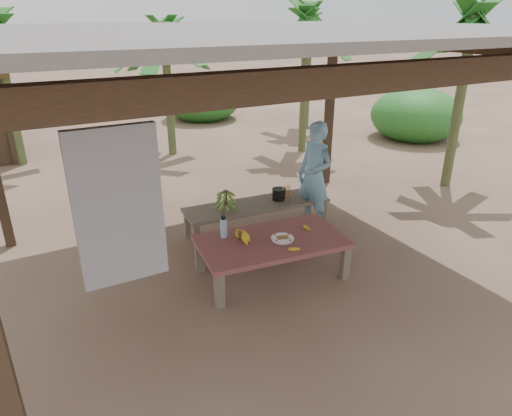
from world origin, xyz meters
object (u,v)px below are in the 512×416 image
ripe_banana_bunch (240,236)px  plate (283,239)px  bench (257,207)px  water_flask (224,227)px  work_table (271,244)px  woman (315,176)px  cooking_pot (279,194)px

ripe_banana_bunch → plate: 0.53m
bench → water_flask: size_ratio=7.08×
work_table → water_flask: 0.63m
water_flask → woman: (1.79, 0.60, 0.19)m
work_table → cooking_pot: bearing=61.7°
work_table → cooking_pot: (0.83, 1.19, 0.10)m
bench → ripe_banana_bunch: ripe_banana_bunch is taller
ripe_banana_bunch → plate: (0.48, -0.21, -0.06)m
water_flask → woman: size_ratio=0.19×
plate → woman: woman is taller
plate → woman: size_ratio=0.17×
water_flask → plate: bearing=-35.4°
plate → woman: (1.20, 1.02, 0.31)m
work_table → woman: woman is taller
bench → plate: bearing=-100.7°
bench → ripe_banana_bunch: 1.38m
ripe_banana_bunch → cooking_pot: ripe_banana_bunch is taller
water_flask → ripe_banana_bunch: bearing=-61.6°
woman → bench: bearing=-119.4°
work_table → plate: bearing=-29.2°
bench → plate: 1.34m
work_table → bench: size_ratio=0.85×
bench → woman: bearing=-12.9°
water_flask → woman: bearing=18.5°
water_flask → cooking_pot: size_ratio=1.58×
bench → cooking_pot: bearing=0.5°
bench → cooking_pot: (0.36, -0.03, 0.14)m
cooking_pot → plate: bearing=-119.6°
work_table → cooking_pot: size_ratio=9.52×
bench → woman: (0.84, -0.27, 0.43)m
bench → plate: plate is taller
water_flask → woman: 1.90m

